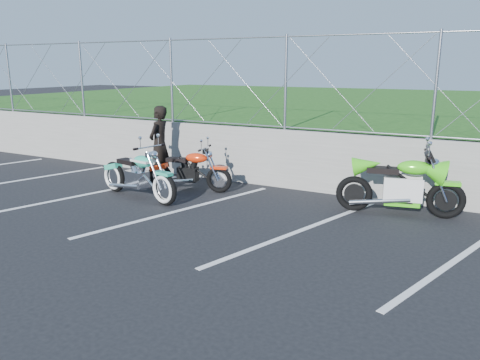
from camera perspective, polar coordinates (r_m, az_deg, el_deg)
The scene contains 9 objects.
ground at distance 8.19m, azimuth -10.92°, elevation -5.41°, with size 90.00×90.00×0.00m, color black.
retaining_wall at distance 10.87m, azimuth 0.51°, elevation 3.13°, with size 30.00×0.22×1.30m, color slate.
grass_field at distance 20.19m, azimuth 13.84°, elevation 7.66°, with size 30.00×20.00×1.30m, color #1D4D14.
chain_link_fence at distance 10.69m, azimuth 0.53°, elevation 11.86°, with size 28.00×0.03×2.00m.
parking_lines at distance 8.35m, azimuth -0.11°, elevation -4.76°, with size 18.29×4.31×0.01m.
cruiser_turquoise at distance 9.74m, azimuth -12.25°, elevation 0.38°, with size 2.25×0.73×1.13m.
naked_orange at distance 10.18m, azimuth -6.13°, elevation 0.98°, with size 1.93×0.66×0.97m.
sportbike_green at distance 8.94m, azimuth 19.07°, elevation -0.93°, with size 2.24×0.80×1.17m.
person_standing at distance 11.13m, azimuth -9.80°, elevation 4.39°, with size 0.64×0.42×1.76m, color black.
Camera 1 is at (4.93, -5.98, 2.65)m, focal length 35.00 mm.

